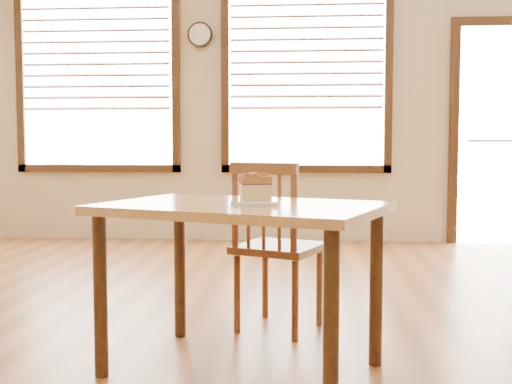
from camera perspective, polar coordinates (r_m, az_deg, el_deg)
ground at (r=2.92m, az=-1.70°, el=-16.03°), size 8.00×8.00×0.00m
window_left at (r=7.09m, az=-13.93°, el=10.58°), size 1.76×0.10×1.96m
window_right at (r=6.74m, az=4.48°, el=11.02°), size 1.76×0.10×1.96m
entry_door at (r=7.00m, az=21.14°, el=5.45°), size 1.08×0.06×2.29m
wall_clock at (r=6.86m, az=-5.00°, el=13.76°), size 0.26×0.05×0.26m
cafe_table_main at (r=2.83m, az=-1.28°, el=-3.07°), size 1.39×1.16×0.75m
cafe_chair_main at (r=3.46m, az=1.79°, el=-4.76°), size 0.55×0.55×0.93m
plate at (r=2.77m, az=-0.05°, el=-0.96°), size 0.22×0.22×0.02m
cake_slice at (r=2.77m, az=-0.06°, el=0.45°), size 0.15×0.12×0.12m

